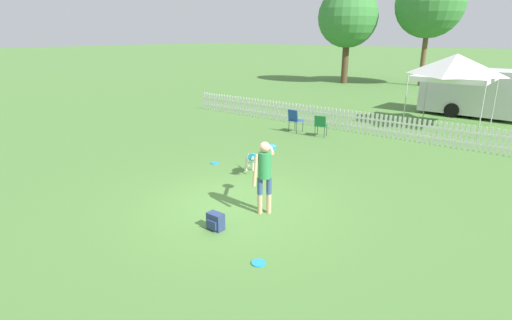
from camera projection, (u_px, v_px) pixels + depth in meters
name	position (u px, v px, depth m)	size (l,w,h in m)	color
ground_plane	(239.00, 205.00, 9.31)	(240.00, 240.00, 0.00)	#4C7A38
handler_person	(265.00, 169.00, 8.62)	(0.65, 1.07, 1.64)	tan
leaping_dog	(251.00, 159.00, 11.19)	(0.90, 0.88, 0.76)	beige
frisbee_near_handler	(215.00, 163.00, 12.27)	(0.25, 0.25, 0.02)	#1E8CD8
frisbee_near_dog	(259.00, 263.00, 6.93)	(0.25, 0.25, 0.02)	#1E8CD8
backpack_on_grass	(215.00, 221.00, 8.09)	(0.34, 0.25, 0.36)	navy
picket_fence	(378.00, 125.00, 15.40)	(19.16, 0.04, 0.88)	white
folding_chair_blue_left	(295.00, 119.00, 15.97)	(0.51, 0.53, 0.93)	#333338
folding_chair_center	(321.00, 124.00, 15.29)	(0.54, 0.55, 0.84)	#333338
canopy_tent_main	(456.00, 67.00, 16.30)	(2.88, 2.88, 3.04)	#B2B2B2
equipment_trailer	(474.00, 91.00, 19.17)	(5.25, 2.54, 2.21)	silver
tree_left_grove	(430.00, 4.00, 28.91)	(4.90, 4.90, 8.36)	brown
tree_right_grove	(348.00, 17.00, 30.67)	(4.59, 4.59, 7.32)	#4C3823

